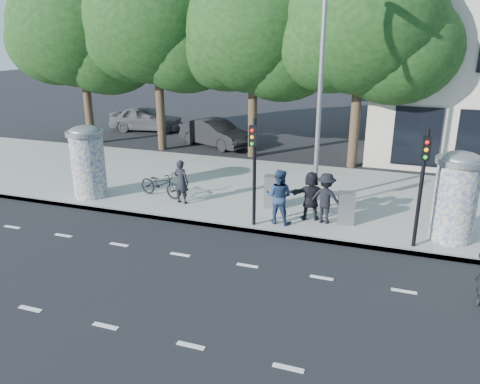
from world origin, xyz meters
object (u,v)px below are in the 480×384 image
at_px(ped_d, 326,198).
at_px(car_left, 146,118).
at_px(ped_c, 279,197).
at_px(car_mid, 215,133).
at_px(ad_column_right, 456,195).
at_px(cabinet_left, 272,192).
at_px(street_lamp, 321,69).
at_px(cabinet_right, 346,208).
at_px(traffic_pole_near, 254,162).
at_px(bicycle, 160,184).
at_px(traffic_pole_far, 422,177).
at_px(ped_f, 311,196).
at_px(ad_column_left, 88,160).
at_px(ped_b, 181,182).

height_order(ped_d, car_left, ped_d).
bearing_deg(ped_c, car_mid, -53.02).
bearing_deg(ad_column_right, cabinet_left, 171.66).
xyz_separation_m(street_lamp, ped_c, (-0.70, -2.37, -3.76)).
xyz_separation_m(ped_d, cabinet_right, (0.64, 0.10, -0.29)).
xyz_separation_m(traffic_pole_near, bicycle, (-4.10, 1.50, -1.60)).
bearing_deg(ped_d, traffic_pole_far, 165.70).
bearing_deg(car_mid, traffic_pole_far, -110.39).
xyz_separation_m(ped_f, cabinet_left, (-1.46, 0.65, -0.23)).
bearing_deg(cabinet_left, ad_column_left, 179.71).
distance_m(ad_column_right, ped_b, 8.86).
distance_m(traffic_pole_near, ped_f, 2.31).
distance_m(cabinet_left, car_left, 15.99).
xyz_separation_m(street_lamp, ped_d, (0.69, -1.86, -3.82)).
bearing_deg(car_left, ped_b, -154.93).
bearing_deg(ad_column_left, ad_column_right, 0.92).
relative_size(ped_f, bicycle, 0.88).
bearing_deg(car_mid, bicycle, -146.23).
xyz_separation_m(cabinet_left, car_left, (-11.41, 11.20, 0.05)).
bearing_deg(ped_b, ad_column_left, 14.39).
height_order(traffic_pole_far, ped_c, traffic_pole_far).
relative_size(ad_column_right, car_mid, 0.60).
height_order(ad_column_right, cabinet_right, ad_column_right).
bearing_deg(traffic_pole_near, street_lamp, 63.77).
bearing_deg(ped_b, street_lamp, -150.93).
relative_size(ad_column_left, bicycle, 1.44).
relative_size(ped_f, car_left, 0.35).
bearing_deg(ped_f, ped_b, -16.76).
bearing_deg(car_mid, ped_d, -116.25).
xyz_separation_m(traffic_pole_far, ped_d, (-2.71, 0.98, -1.26)).
relative_size(ad_column_left, street_lamp, 0.33).
relative_size(ped_d, ped_f, 1.02).
xyz_separation_m(ped_c, ped_d, (1.39, 0.51, -0.06)).
height_order(street_lamp, car_mid, street_lamp).
bearing_deg(ad_column_left, street_lamp, 14.94).
distance_m(cabinet_right, car_mid, 12.41).
bearing_deg(cabinet_right, bicycle, 163.51).
height_order(traffic_pole_near, ped_c, traffic_pole_near).
distance_m(ad_column_right, traffic_pole_near, 5.91).
relative_size(ad_column_right, car_left, 0.58).
xyz_separation_m(ad_column_left, ad_column_right, (12.40, 0.20, 0.00)).
height_order(cabinet_left, car_mid, car_mid).
height_order(ped_c, cabinet_right, ped_c).
relative_size(ad_column_right, cabinet_right, 2.50).
height_order(ad_column_right, traffic_pole_near, traffic_pole_near).
xyz_separation_m(traffic_pole_near, cabinet_right, (2.73, 1.08, -1.55)).
bearing_deg(car_mid, street_lamp, -112.68).
bearing_deg(ped_b, cabinet_left, -161.07).
xyz_separation_m(ad_column_left, car_left, (-4.68, 12.23, -0.76)).
distance_m(ad_column_right, street_lamp, 5.81).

